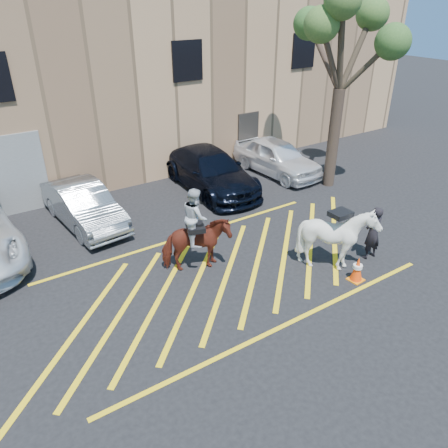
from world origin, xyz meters
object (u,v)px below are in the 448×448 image
car_silver_sedan (84,205)px  saddled_white (337,238)px  handler (373,233)px  car_blue_suv (210,170)px  tree (346,33)px  car_white_suv (277,157)px  mounted_bay (196,238)px  traffic_cone (357,269)px

car_silver_sedan → saddled_white: bearing=-57.5°
handler → car_blue_suv: bearing=-77.3°
saddled_white → tree: (4.26, 4.43, 4.73)m
car_white_suv → mounted_bay: (-6.59, -4.52, 0.26)m
mounted_bay → handler: bearing=-26.4°
car_silver_sedan → car_white_suv: (8.34, 0.10, 0.05)m
handler → car_silver_sedan: bearing=-43.9°
saddled_white → car_blue_suv: bearing=89.5°
car_blue_suv → car_white_suv: bearing=-0.0°
tree → handler: bearing=-122.9°
car_white_suv → traffic_cone: (-3.26, -7.38, -0.37)m
car_white_suv → saddled_white: size_ratio=2.27×
car_silver_sedan → mounted_bay: bearing=-73.8°
car_silver_sedan → saddled_white: size_ratio=2.19×
car_blue_suv → traffic_cone: car_blue_suv is taller
traffic_cone → tree: size_ratio=0.10×
traffic_cone → mounted_bay: bearing=139.4°
car_blue_suv → mounted_bay: (-3.35, -4.67, 0.23)m
car_blue_suv → traffic_cone: size_ratio=7.21×
mounted_bay → saddled_white: bearing=-32.2°
car_blue_suv → tree: bearing=-26.1°
car_white_suv → traffic_cone: bearing=-117.1°
car_silver_sedan → tree: size_ratio=0.57×
car_blue_suv → tree: 6.88m
car_silver_sedan → saddled_white: saddled_white is taller
car_silver_sedan → car_blue_suv: 5.11m
car_silver_sedan → car_blue_suv: car_blue_suv is taller
car_silver_sedan → handler: (6.31, -6.68, 0.13)m
car_silver_sedan → mounted_bay: mounted_bay is taller
saddled_white → tree: 7.76m
car_blue_suv → car_white_suv: car_blue_suv is taller
car_white_suv → handler: handler is taller
mounted_bay → traffic_cone: mounted_bay is taller
car_white_suv → tree: 5.49m
traffic_cone → tree: bearing=51.1°
car_blue_suv → traffic_cone: bearing=-87.3°
car_white_suv → handler: size_ratio=2.65×
car_silver_sedan → tree: tree is taller
tree → car_white_suv: bearing=114.0°
car_blue_suv → saddled_white: (-0.06, -6.74, 0.20)m
traffic_cone → handler: bearing=25.9°
saddled_white → traffic_cone: 0.99m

